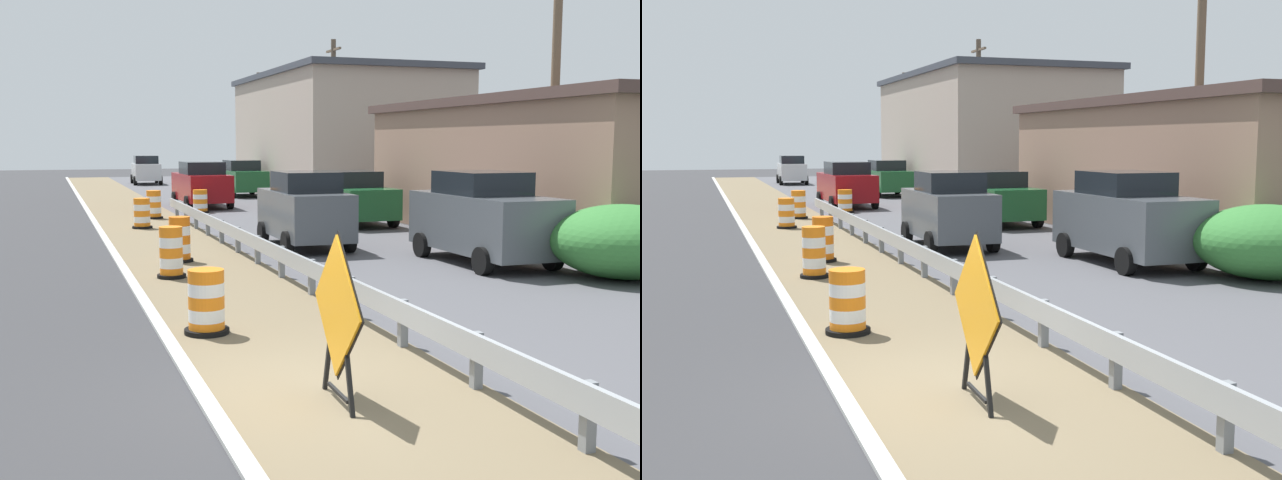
{
  "view_description": "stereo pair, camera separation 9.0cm",
  "coord_description": "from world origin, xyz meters",
  "views": [
    {
      "loc": [
        -2.93,
        -8.54,
        2.98
      ],
      "look_at": [
        1.85,
        5.08,
        1.16
      ],
      "focal_mm": 43.77,
      "sensor_mm": 36.0,
      "label": 1
    },
    {
      "loc": [
        -2.85,
        -8.57,
        2.98
      ],
      "look_at": [
        1.85,
        5.08,
        1.16
      ],
      "focal_mm": 43.77,
      "sensor_mm": 36.0,
      "label": 2
    }
  ],
  "objects": [
    {
      "name": "ground_plane",
      "position": [
        0.0,
        0.0,
        0.0
      ],
      "size": [
        160.0,
        160.0,
        0.0
      ],
      "primitive_type": "plane",
      "color": "#333335"
    },
    {
      "name": "median_dirt_strip",
      "position": [
        0.43,
        0.0,
        0.0
      ],
      "size": [
        3.27,
        120.0,
        0.01
      ],
      "primitive_type": "cube",
      "color": "#706047",
      "rests_on": "ground"
    },
    {
      "name": "curb_near_edge",
      "position": [
        -1.3,
        0.0,
        0.0
      ],
      "size": [
        0.2,
        120.0,
        0.11
      ],
      "primitive_type": "cube",
      "color": "#ADADA8",
      "rests_on": "ground"
    },
    {
      "name": "guardrail_median",
      "position": [
        1.83,
        2.59,
        0.52
      ],
      "size": [
        0.18,
        41.38,
        0.71
      ],
      "color": "#999EA3",
      "rests_on": "ground"
    },
    {
      "name": "warning_sign_diamond",
      "position": [
        0.12,
        -0.44,
        1.06
      ],
      "size": [
        0.12,
        1.73,
        2.0
      ],
      "rotation": [
        0.0,
        0.0,
        3.09
      ],
      "color": "black",
      "rests_on": "ground"
    },
    {
      "name": "traffic_barrel_nearest",
      "position": [
        -0.65,
        3.29,
        0.46
      ],
      "size": [
        0.71,
        0.71,
        1.01
      ],
      "color": "orange",
      "rests_on": "ground"
    },
    {
      "name": "traffic_barrel_close",
      "position": [
        -0.4,
        8.54,
        0.51
      ],
      "size": [
        0.64,
        0.64,
        1.13
      ],
      "color": "orange",
      "rests_on": "ground"
    },
    {
      "name": "traffic_barrel_mid",
      "position": [
        0.15,
        10.78,
        0.51
      ],
      "size": [
        0.65,
        0.65,
        1.13
      ],
      "color": "orange",
      "rests_on": "ground"
    },
    {
      "name": "traffic_barrel_far",
      "position": [
        0.15,
        18.83,
        0.47
      ],
      "size": [
        0.69,
        0.69,
        1.05
      ],
      "color": "orange",
      "rests_on": "ground"
    },
    {
      "name": "traffic_barrel_farther",
      "position": [
        3.19,
        24.16,
        0.44
      ],
      "size": [
        0.75,
        0.75,
        0.98
      ],
      "color": "orange",
      "rests_on": "ground"
    },
    {
      "name": "traffic_barrel_farthest",
      "position": [
        1.0,
        22.2,
        0.5
      ],
      "size": [
        0.69,
        0.69,
        1.1
      ],
      "color": "orange",
      "rests_on": "ground"
    },
    {
      "name": "car_lead_near_lane",
      "position": [
        3.79,
        47.88,
        1.01
      ],
      "size": [
        2.07,
        4.4,
        2.02
      ],
      "rotation": [
        0.0,
        0.0,
        1.54
      ],
      "color": "silver",
      "rests_on": "ground"
    },
    {
      "name": "car_trailing_near_lane",
      "position": [
        7.18,
        8.09,
        1.13
      ],
      "size": [
        2.13,
        4.5,
        2.26
      ],
      "rotation": [
        0.0,
        0.0,
        -1.56
      ],
      "color": "#4C5156",
      "rests_on": "ground"
    },
    {
      "name": "car_lead_far_lane",
      "position": [
        3.79,
        27.01,
        1.04
      ],
      "size": [
        2.21,
        4.74,
        2.08
      ],
      "rotation": [
        0.0,
        0.0,
        1.59
      ],
      "color": "maroon",
      "rests_on": "ground"
    },
    {
      "name": "car_mid_far_lane",
      "position": [
        7.47,
        17.58,
        0.97
      ],
      "size": [
        2.2,
        4.31,
        1.93
      ],
      "rotation": [
        0.0,
        0.0,
        -1.55
      ],
      "color": "#195128",
      "rests_on": "ground"
    },
    {
      "name": "car_trailing_far_lane",
      "position": [
        3.93,
        12.3,
        1.07
      ],
      "size": [
        2.04,
        4.06,
        2.15
      ],
      "rotation": [
        0.0,
        0.0,
        1.55
      ],
      "color": "#4C5156",
      "rests_on": "ground"
    },
    {
      "name": "car_distant_a",
      "position": [
        7.31,
        33.56,
        0.99
      ],
      "size": [
        2.21,
        4.11,
        1.98
      ],
      "rotation": [
        0.0,
        0.0,
        -1.53
      ],
      "color": "#195128",
      "rests_on": "ground"
    },
    {
      "name": "roadside_shop_near",
      "position": [
        13.68,
        13.13,
        2.2
      ],
      "size": [
        8.9,
        14.39,
        4.38
      ],
      "color": "#93705B",
      "rests_on": "ground"
    },
    {
      "name": "roadside_shop_far",
      "position": [
        12.83,
        32.8,
        3.39
      ],
      "size": [
        8.84,
        15.86,
        6.76
      ],
      "color": "#AD9E8E",
      "rests_on": "ground"
    },
    {
      "name": "utility_pole_near",
      "position": [
        10.1,
        9.45,
        4.57
      ],
      "size": [
        0.24,
        1.8,
        8.82
      ],
      "color": "brown",
      "rests_on": "ground"
    },
    {
      "name": "utility_pole_mid",
      "position": [
        10.37,
        27.37,
        4.09
      ],
      "size": [
        0.24,
        1.8,
        7.87
      ],
      "color": "brown",
      "rests_on": "ground"
    },
    {
      "name": "utility_pole_far",
      "position": [
        9.81,
        39.25,
        3.78
      ],
      "size": [
        0.24,
        1.8,
        7.26
      ],
      "color": "brown",
      "rests_on": "ground"
    },
    {
      "name": "bush_roadside",
      "position": [
        8.96,
        5.21,
        0.81
      ],
      "size": [
        3.2,
        3.2,
        1.63
      ],
      "primitive_type": "ellipsoid",
      "color": "#337533",
      "rests_on": "ground"
    }
  ]
}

